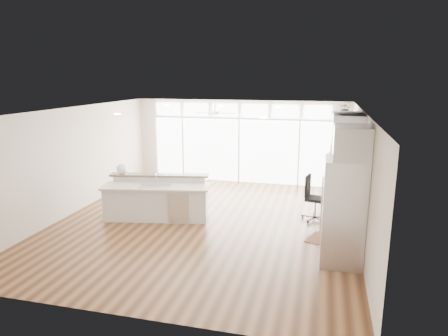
# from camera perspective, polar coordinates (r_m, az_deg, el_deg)

# --- Properties ---
(floor) EXTENTS (7.00, 8.00, 0.02)m
(floor) POSITION_cam_1_polar(r_m,az_deg,el_deg) (9.75, -2.75, -7.81)
(floor) COLOR #472916
(floor) RESTS_ON ground
(ceiling) EXTENTS (7.00, 8.00, 0.02)m
(ceiling) POSITION_cam_1_polar(r_m,az_deg,el_deg) (9.15, -2.93, 8.26)
(ceiling) COLOR white
(ceiling) RESTS_ON wall_back
(wall_back) EXTENTS (7.00, 0.04, 2.70)m
(wall_back) POSITION_cam_1_polar(r_m,az_deg,el_deg) (13.17, 2.24, 3.80)
(wall_back) COLOR beige
(wall_back) RESTS_ON floor
(wall_front) EXTENTS (7.00, 0.04, 2.70)m
(wall_front) POSITION_cam_1_polar(r_m,az_deg,el_deg) (5.82, -14.51, -8.63)
(wall_front) COLOR beige
(wall_front) RESTS_ON floor
(wall_left) EXTENTS (0.04, 8.00, 2.70)m
(wall_left) POSITION_cam_1_polar(r_m,az_deg,el_deg) (10.89, -20.75, 1.01)
(wall_left) COLOR beige
(wall_left) RESTS_ON floor
(wall_right) EXTENTS (0.04, 8.00, 2.70)m
(wall_right) POSITION_cam_1_polar(r_m,az_deg,el_deg) (9.01, 18.99, -1.23)
(wall_right) COLOR beige
(wall_right) RESTS_ON floor
(glass_wall) EXTENTS (5.80, 0.06, 2.08)m
(glass_wall) POSITION_cam_1_polar(r_m,az_deg,el_deg) (13.16, 2.18, 2.47)
(glass_wall) COLOR white
(glass_wall) RESTS_ON wall_back
(transom_row) EXTENTS (5.90, 0.06, 0.40)m
(transom_row) POSITION_cam_1_polar(r_m,az_deg,el_deg) (12.98, 2.23, 8.25)
(transom_row) COLOR white
(transom_row) RESTS_ON wall_back
(desk_window) EXTENTS (0.04, 0.85, 0.85)m
(desk_window) POSITION_cam_1_polar(r_m,az_deg,el_deg) (9.25, 18.69, 0.43)
(desk_window) COLOR silver
(desk_window) RESTS_ON wall_right
(ceiling_fan) EXTENTS (1.16, 1.16, 0.32)m
(ceiling_fan) POSITION_cam_1_polar(r_m,az_deg,el_deg) (11.99, -1.28, 8.34)
(ceiling_fan) COLOR white
(ceiling_fan) RESTS_ON ceiling
(recessed_lights) EXTENTS (3.40, 3.00, 0.02)m
(recessed_lights) POSITION_cam_1_polar(r_m,az_deg,el_deg) (9.34, -2.57, 8.24)
(recessed_lights) COLOR white
(recessed_lights) RESTS_ON ceiling
(oven_cabinet) EXTENTS (0.64, 1.20, 2.50)m
(oven_cabinet) POSITION_cam_1_polar(r_m,az_deg,el_deg) (10.76, 16.47, 0.64)
(oven_cabinet) COLOR silver
(oven_cabinet) RESTS_ON floor
(desk_nook) EXTENTS (0.72, 1.30, 0.76)m
(desk_nook) POSITION_cam_1_polar(r_m,az_deg,el_deg) (9.54, 16.20, -6.33)
(desk_nook) COLOR silver
(desk_nook) RESTS_ON floor
(upper_cabinets) EXTENTS (0.64, 1.30, 0.64)m
(upper_cabinets) POSITION_cam_1_polar(r_m,az_deg,el_deg) (9.10, 17.23, 5.46)
(upper_cabinets) COLOR silver
(upper_cabinets) RESTS_ON wall_right
(refrigerator) EXTENTS (0.76, 0.90, 2.00)m
(refrigerator) POSITION_cam_1_polar(r_m,az_deg,el_deg) (7.78, 16.69, -5.95)
(refrigerator) COLOR silver
(refrigerator) RESTS_ON floor
(fridge_cabinet) EXTENTS (0.64, 0.90, 0.60)m
(fridge_cabinet) POSITION_cam_1_polar(r_m,az_deg,el_deg) (7.47, 17.80, 3.50)
(fridge_cabinet) COLOR silver
(fridge_cabinet) RESTS_ON wall_right
(framed_photos) EXTENTS (0.06, 0.22, 0.80)m
(framed_photos) POSITION_cam_1_polar(r_m,az_deg,el_deg) (9.89, 18.38, 0.34)
(framed_photos) COLOR black
(framed_photos) RESTS_ON wall_right
(kitchen_island) EXTENTS (2.75, 1.46, 1.04)m
(kitchen_island) POSITION_cam_1_polar(r_m,az_deg,el_deg) (9.95, -9.64, -4.34)
(kitchen_island) COLOR silver
(kitchen_island) RESTS_ON floor
(rug) EXTENTS (1.13, 0.97, 0.01)m
(rug) POSITION_cam_1_polar(r_m,az_deg,el_deg) (8.99, 15.02, -10.03)
(rug) COLOR #3D2013
(rug) RESTS_ON floor
(office_chair) EXTENTS (0.67, 0.64, 1.11)m
(office_chair) POSITION_cam_1_polar(r_m,az_deg,el_deg) (9.95, 12.98, -4.27)
(office_chair) COLOR black
(office_chair) RESTS_ON floor
(fishbowl) EXTENTS (0.33, 0.33, 0.26)m
(fishbowl) POSITION_cam_1_polar(r_m,az_deg,el_deg) (10.41, -14.40, -0.11)
(fishbowl) COLOR white
(fishbowl) RESTS_ON kitchen_island
(monitor) EXTENTS (0.13, 0.54, 0.45)m
(monitor) POSITION_cam_1_polar(r_m,az_deg,el_deg) (9.36, 15.94, -2.81)
(monitor) COLOR black
(monitor) RESTS_ON desk_nook
(keyboard) EXTENTS (0.14, 0.34, 0.02)m
(keyboard) POSITION_cam_1_polar(r_m,az_deg,el_deg) (9.41, 14.83, -4.02)
(keyboard) COLOR silver
(keyboard) RESTS_ON desk_nook
(potted_plant) EXTENTS (0.33, 0.36, 0.26)m
(potted_plant) POSITION_cam_1_polar(r_m,az_deg,el_deg) (10.56, 16.95, 7.97)
(potted_plant) COLOR #385F28
(potted_plant) RESTS_ON oven_cabinet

